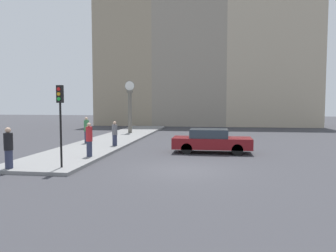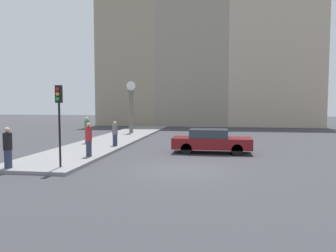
{
  "view_description": "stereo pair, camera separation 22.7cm",
  "coord_description": "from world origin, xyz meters",
  "px_view_note": "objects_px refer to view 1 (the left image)",
  "views": [
    {
      "loc": [
        1.34,
        -14.33,
        2.99
      ],
      "look_at": [
        -1.52,
        5.84,
        1.53
      ],
      "focal_mm": 35.0,
      "sensor_mm": 36.0,
      "label": 1
    },
    {
      "loc": [
        1.57,
        -14.29,
        2.99
      ],
      "look_at": [
        -1.52,
        5.84,
        1.53
      ],
      "focal_mm": 35.0,
      "sensor_mm": 36.0,
      "label": 2
    }
  ],
  "objects_px": {
    "pedestrian_grey_jacket": "(115,134)",
    "traffic_light_near": "(60,109)",
    "pedestrian_green_hoodie": "(87,130)",
    "pedestrian_black_jacket": "(9,148)",
    "street_clock": "(130,108)",
    "pedestrian_red_top": "(89,140)",
    "sedan_car": "(211,141)"
  },
  "relations": [
    {
      "from": "traffic_light_near",
      "to": "pedestrian_green_hoodie",
      "type": "relative_size",
      "value": 1.97
    },
    {
      "from": "traffic_light_near",
      "to": "pedestrian_grey_jacket",
      "type": "relative_size",
      "value": 2.22
    },
    {
      "from": "sedan_car",
      "to": "traffic_light_near",
      "type": "distance_m",
      "value": 9.12
    },
    {
      "from": "pedestrian_grey_jacket",
      "to": "pedestrian_black_jacket",
      "type": "bearing_deg",
      "value": -106.22
    },
    {
      "from": "pedestrian_green_hoodie",
      "to": "traffic_light_near",
      "type": "bearing_deg",
      "value": -75.16
    },
    {
      "from": "sedan_car",
      "to": "pedestrian_red_top",
      "type": "relative_size",
      "value": 2.6
    },
    {
      "from": "pedestrian_green_hoodie",
      "to": "pedestrian_red_top",
      "type": "bearing_deg",
      "value": -66.65
    },
    {
      "from": "sedan_car",
      "to": "pedestrian_grey_jacket",
      "type": "relative_size",
      "value": 2.87
    },
    {
      "from": "pedestrian_black_jacket",
      "to": "sedan_car",
      "type": "bearing_deg",
      "value": 37.93
    },
    {
      "from": "traffic_light_near",
      "to": "street_clock",
      "type": "bearing_deg",
      "value": 94.21
    },
    {
      "from": "traffic_light_near",
      "to": "pedestrian_red_top",
      "type": "xyz_separation_m",
      "value": [
        0.14,
        2.89,
        -1.68
      ]
    },
    {
      "from": "street_clock",
      "to": "pedestrian_red_top",
      "type": "bearing_deg",
      "value": -84.31
    },
    {
      "from": "sedan_car",
      "to": "street_clock",
      "type": "distance_m",
      "value": 12.91
    },
    {
      "from": "pedestrian_black_jacket",
      "to": "pedestrian_grey_jacket",
      "type": "height_order",
      "value": "pedestrian_black_jacket"
    },
    {
      "from": "pedestrian_grey_jacket",
      "to": "sedan_car",
      "type": "bearing_deg",
      "value": -10.33
    },
    {
      "from": "street_clock",
      "to": "pedestrian_green_hoodie",
      "type": "height_order",
      "value": "street_clock"
    },
    {
      "from": "sedan_car",
      "to": "pedestrian_red_top",
      "type": "height_order",
      "value": "pedestrian_red_top"
    },
    {
      "from": "pedestrian_red_top",
      "to": "pedestrian_green_hoodie",
      "type": "xyz_separation_m",
      "value": [
        -2.34,
        5.43,
        0.02
      ]
    },
    {
      "from": "pedestrian_black_jacket",
      "to": "pedestrian_green_hoodie",
      "type": "relative_size",
      "value": 0.97
    },
    {
      "from": "street_clock",
      "to": "pedestrian_red_top",
      "type": "xyz_separation_m",
      "value": [
        1.35,
        -13.5,
        -1.45
      ]
    },
    {
      "from": "street_clock",
      "to": "traffic_light_near",
      "type": "bearing_deg",
      "value": -85.79
    },
    {
      "from": "street_clock",
      "to": "pedestrian_grey_jacket",
      "type": "distance_m",
      "value": 9.33
    },
    {
      "from": "pedestrian_grey_jacket",
      "to": "traffic_light_near",
      "type": "bearing_deg",
      "value": -91.15
    },
    {
      "from": "pedestrian_red_top",
      "to": "pedestrian_green_hoodie",
      "type": "height_order",
      "value": "pedestrian_green_hoodie"
    },
    {
      "from": "traffic_light_near",
      "to": "pedestrian_black_jacket",
      "type": "height_order",
      "value": "traffic_light_near"
    },
    {
      "from": "pedestrian_red_top",
      "to": "pedestrian_black_jacket",
      "type": "relative_size",
      "value": 1.0
    },
    {
      "from": "pedestrian_black_jacket",
      "to": "pedestrian_grey_jacket",
      "type": "bearing_deg",
      "value": 73.78
    },
    {
      "from": "pedestrian_green_hoodie",
      "to": "pedestrian_grey_jacket",
      "type": "distance_m",
      "value": 2.57
    },
    {
      "from": "pedestrian_red_top",
      "to": "sedan_car",
      "type": "bearing_deg",
      "value": 27.26
    },
    {
      "from": "street_clock",
      "to": "pedestrian_black_jacket",
      "type": "xyz_separation_m",
      "value": [
        -0.92,
        -16.93,
        -1.46
      ]
    },
    {
      "from": "sedan_car",
      "to": "pedestrian_red_top",
      "type": "xyz_separation_m",
      "value": [
        -6.3,
        -3.25,
        0.34
      ]
    },
    {
      "from": "pedestrian_green_hoodie",
      "to": "pedestrian_grey_jacket",
      "type": "relative_size",
      "value": 1.13
    }
  ]
}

